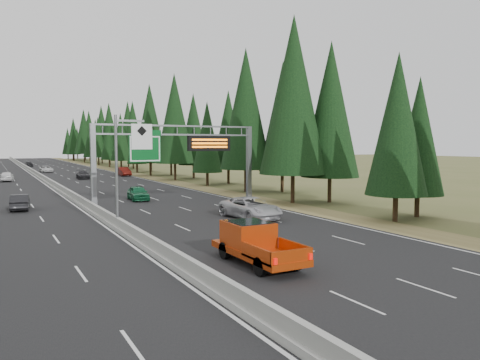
# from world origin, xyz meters

# --- Properties ---
(road) EXTENTS (32.00, 260.00, 0.08)m
(road) POSITION_xyz_m (0.00, 80.00, 0.04)
(road) COLOR black
(road) RESTS_ON ground
(shoulder_right) EXTENTS (3.60, 260.00, 0.06)m
(shoulder_right) POSITION_xyz_m (17.80, 80.00, 0.03)
(shoulder_right) COLOR olive
(shoulder_right) RESTS_ON ground
(median_barrier) EXTENTS (0.70, 260.00, 0.85)m
(median_barrier) POSITION_xyz_m (0.00, 80.00, 0.41)
(median_barrier) COLOR gray
(median_barrier) RESTS_ON road
(sign_gantry) EXTENTS (16.75, 0.98, 7.80)m
(sign_gantry) POSITION_xyz_m (8.92, 34.88, 5.27)
(sign_gantry) COLOR slate
(sign_gantry) RESTS_ON road
(hov_sign_pole) EXTENTS (2.80, 0.50, 8.00)m
(hov_sign_pole) POSITION_xyz_m (0.58, 24.97, 4.72)
(hov_sign_pole) COLOR slate
(hov_sign_pole) RESTS_ON road
(tree_row_right) EXTENTS (12.27, 243.92, 18.95)m
(tree_row_right) POSITION_xyz_m (22.32, 70.35, 9.48)
(tree_row_right) COLOR black
(tree_row_right) RESTS_ON ground
(silver_minivan) EXTENTS (3.35, 6.33, 1.70)m
(silver_minivan) POSITION_xyz_m (10.64, 24.83, 0.93)
(silver_minivan) COLOR #B3B2B8
(silver_minivan) RESTS_ON road
(red_pickup) EXTENTS (2.21, 6.18, 2.01)m
(red_pickup) POSITION_xyz_m (3.82, 12.59, 1.20)
(red_pickup) COLOR black
(red_pickup) RESTS_ON road
(car_ahead_green) EXTENTS (2.17, 4.63, 1.53)m
(car_ahead_green) POSITION_xyz_m (6.11, 41.21, 0.85)
(car_ahead_green) COLOR #166038
(car_ahead_green) RESTS_ON road
(car_ahead_dkred) EXTENTS (1.81, 5.00, 1.64)m
(car_ahead_dkred) POSITION_xyz_m (14.50, 80.07, 0.90)
(car_ahead_dkred) COLOR #53110B
(car_ahead_dkred) RESTS_ON road
(car_ahead_dkgrey) EXTENTS (2.24, 4.92, 1.40)m
(car_ahead_dkgrey) POSITION_xyz_m (6.42, 76.11, 0.78)
(car_ahead_dkgrey) COLOR black
(car_ahead_dkgrey) RESTS_ON road
(car_ahead_white) EXTENTS (2.61, 5.10, 1.38)m
(car_ahead_white) POSITION_xyz_m (2.85, 99.02, 0.77)
(car_ahead_white) COLOR silver
(car_ahead_white) RESTS_ON road
(car_ahead_far) EXTENTS (1.96, 4.28, 1.42)m
(car_ahead_far) POSITION_xyz_m (1.50, 127.57, 0.79)
(car_ahead_far) COLOR black
(car_ahead_far) RESTS_ON road
(car_onc_near) EXTENTS (1.94, 4.46, 1.43)m
(car_onc_near) POSITION_xyz_m (-5.45, 38.98, 0.79)
(car_onc_near) COLOR black
(car_onc_near) RESTS_ON road
(car_onc_white) EXTENTS (2.32, 4.84, 1.60)m
(car_onc_white) POSITION_xyz_m (-5.33, 76.27, 0.88)
(car_onc_white) COLOR white
(car_onc_white) RESTS_ON road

